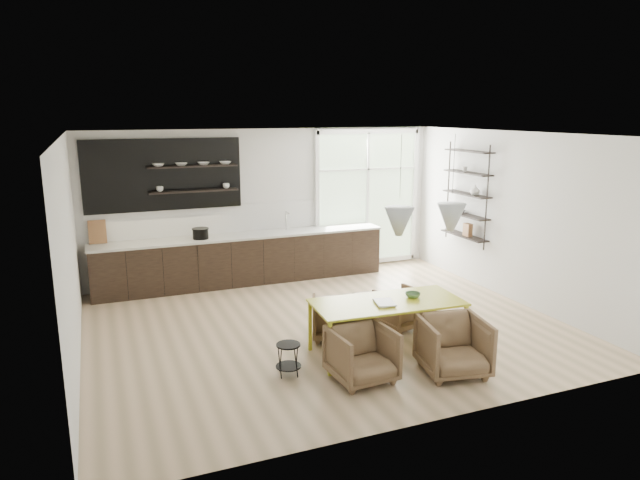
{
  "coord_description": "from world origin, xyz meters",
  "views": [
    {
      "loc": [
        -3.16,
        -7.65,
        3.22
      ],
      "look_at": [
        0.15,
        0.6,
        1.21
      ],
      "focal_mm": 32.0,
      "sensor_mm": 36.0,
      "label": 1
    }
  ],
  "objects": [
    {
      "name": "table_bowl",
      "position": [
        0.78,
        -1.22,
        0.77
      ],
      "size": [
        0.25,
        0.25,
        0.06
      ],
      "primitive_type": "imported",
      "rotation": [
        0.0,
        0.0,
        0.24
      ],
      "color": "#4A7043",
      "rests_on": "dining_table"
    },
    {
      "name": "wire_stool",
      "position": [
        -1.07,
        -1.38,
        0.26
      ],
      "size": [
        0.32,
        0.32,
        0.41
      ],
      "rotation": [
        0.0,
        0.0,
        0.4
      ],
      "color": "black",
      "rests_on": "ground"
    },
    {
      "name": "room",
      "position": [
        0.58,
        1.1,
        1.46
      ],
      "size": [
        7.02,
        6.01,
        2.91
      ],
      "color": "#D1B08C",
      "rests_on": "ground"
    },
    {
      "name": "right_shelving",
      "position": [
        3.36,
        1.17,
        1.65
      ],
      "size": [
        0.26,
        1.22,
        1.9
      ],
      "color": "black",
      "rests_on": "ground"
    },
    {
      "name": "armchair_front_left",
      "position": [
        -0.29,
        -1.86,
        0.34
      ],
      "size": [
        0.76,
        0.78,
        0.67
      ],
      "primitive_type": "imported",
      "rotation": [
        0.0,
        0.0,
        0.06
      ],
      "color": "brown",
      "rests_on": "ground"
    },
    {
      "name": "table_book",
      "position": [
        0.18,
        -1.3,
        0.75
      ],
      "size": [
        0.31,
        0.37,
        0.03
      ],
      "primitive_type": "imported",
      "rotation": [
        0.0,
        0.0,
        -0.21
      ],
      "color": "white",
      "rests_on": "dining_table"
    },
    {
      "name": "armchair_front_right",
      "position": [
        0.85,
        -2.11,
        0.36
      ],
      "size": [
        0.91,
        0.93,
        0.72
      ],
      "primitive_type": "imported",
      "rotation": [
        0.0,
        0.0,
        -0.19
      ],
      "color": "brown",
      "rests_on": "ground"
    },
    {
      "name": "armchair_back_left",
      "position": [
        -0.06,
        -0.48,
        0.3
      ],
      "size": [
        0.83,
        0.84,
        0.6
      ],
      "primitive_type": "imported",
      "rotation": [
        0.0,
        0.0,
        2.78
      ],
      "color": "brown",
      "rests_on": "ground"
    },
    {
      "name": "kitchen_run",
      "position": [
        -0.69,
        2.69,
        0.6
      ],
      "size": [
        5.54,
        0.69,
        2.75
      ],
      "color": "black",
      "rests_on": "ground"
    },
    {
      "name": "dining_table",
      "position": [
        0.38,
        -1.24,
        0.69
      ],
      "size": [
        2.06,
        1.02,
        0.74
      ],
      "rotation": [
        0.0,
        0.0,
        -0.06
      ],
      "color": "gold",
      "rests_on": "ground"
    },
    {
      "name": "armchair_back_right",
      "position": [
        1.03,
        -0.48,
        0.3
      ],
      "size": [
        0.75,
        0.77,
        0.59
      ],
      "primitive_type": "imported",
      "rotation": [
        0.0,
        0.0,
        3.35
      ],
      "color": "brown",
      "rests_on": "ground"
    }
  ]
}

